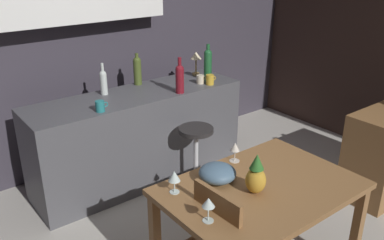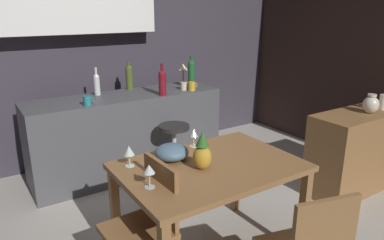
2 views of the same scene
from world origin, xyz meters
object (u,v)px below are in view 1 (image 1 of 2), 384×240
at_px(bar_stool, 196,157).
at_px(wine_glass_center, 235,148).
at_px(dining_table, 260,198).
at_px(pineapple_centerpiece, 256,176).
at_px(wine_bottle_olive, 137,69).
at_px(wine_glass_right, 208,203).
at_px(wine_glass_left, 174,177).
at_px(counter_lamp, 196,58).
at_px(cup_cream, 200,79).
at_px(fruit_bowl, 217,173).
at_px(wine_bottle_ruby, 180,77).
at_px(wine_bottle_clear, 103,81).
at_px(cup_teal, 100,106).
at_px(cup_mustard, 210,80).
at_px(wine_bottle_green, 208,63).

bearing_deg(bar_stool, wine_glass_center, -109.16).
height_order(dining_table, pineapple_centerpiece, pineapple_centerpiece).
xyz_separation_m(wine_glass_center, wine_bottle_olive, (0.13, 1.56, 0.21)).
bearing_deg(wine_glass_center, wine_glass_right, -144.60).
distance_m(wine_glass_left, counter_lamp, 2.09).
xyz_separation_m(wine_glass_left, cup_cream, (1.23, 1.28, 0.09)).
xyz_separation_m(bar_stool, counter_lamp, (0.52, 0.67, 0.74)).
xyz_separation_m(fruit_bowl, wine_bottle_ruby, (0.59, 1.22, 0.25)).
distance_m(wine_bottle_ruby, wine_bottle_olive, 0.50).
xyz_separation_m(pineapple_centerpiece, cup_cream, (0.83, 1.58, 0.09)).
relative_size(wine_glass_left, cup_cream, 1.35).
bearing_deg(bar_stool, wine_bottle_ruby, 83.70).
bearing_deg(counter_lamp, wine_bottle_clear, 179.37).
height_order(bar_stool, cup_teal, cup_teal).
bearing_deg(cup_teal, counter_lamp, 15.83).
distance_m(wine_glass_right, counter_lamp, 2.38).
height_order(wine_glass_center, wine_bottle_olive, wine_bottle_olive).
bearing_deg(cup_mustard, wine_glass_right, -130.13).
distance_m(fruit_bowl, counter_lamp, 1.96).
relative_size(wine_glass_right, cup_mustard, 1.32).
distance_m(wine_bottle_ruby, cup_teal, 0.82).
distance_m(fruit_bowl, cup_mustard, 1.59).
xyz_separation_m(dining_table, wine_glass_center, (0.09, 0.35, 0.20)).
bearing_deg(bar_stool, cup_cream, 47.36).
distance_m(pineapple_centerpiece, wine_bottle_olive, 1.97).
distance_m(wine_bottle_ruby, cup_cream, 0.37).
bearing_deg(wine_glass_center, dining_table, -104.82).
bearing_deg(wine_glass_center, pineapple_centerpiece, -115.11).
distance_m(cup_mustard, cup_cream, 0.10).
relative_size(cup_teal, cup_cream, 0.99).
distance_m(wine_glass_left, cup_mustard, 1.75).
relative_size(wine_glass_center, wine_bottle_olive, 0.47).
bearing_deg(bar_stool, cup_teal, 158.65).
bearing_deg(cup_teal, wine_bottle_ruby, -0.97).
distance_m(cup_mustard, counter_lamp, 0.40).
bearing_deg(counter_lamp, wine_bottle_ruby, -142.12).
distance_m(fruit_bowl, cup_cream, 1.63).
height_order(fruit_bowl, wine_bottle_olive, wine_bottle_olive).
bearing_deg(wine_bottle_clear, wine_bottle_ruby, -34.01).
bearing_deg(wine_glass_right, wine_bottle_ruby, 59.04).
distance_m(pineapple_centerpiece, counter_lamp, 2.11).
xyz_separation_m(wine_glass_left, fruit_bowl, (0.30, -0.06, -0.06)).
bearing_deg(bar_stool, wine_bottle_olive, 100.92).
bearing_deg(pineapple_centerpiece, wine_bottle_clear, 92.95).
relative_size(dining_table, wine_glass_right, 8.27).
xyz_separation_m(wine_bottle_olive, cup_mustard, (0.57, -0.44, -0.10)).
bearing_deg(fruit_bowl, wine_glass_left, 169.03).
distance_m(wine_glass_left, pineapple_centerpiece, 0.51).
xyz_separation_m(wine_glass_left, wine_glass_right, (-0.02, -0.36, 0.00)).
bearing_deg(cup_teal, wine_bottle_green, 6.46).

